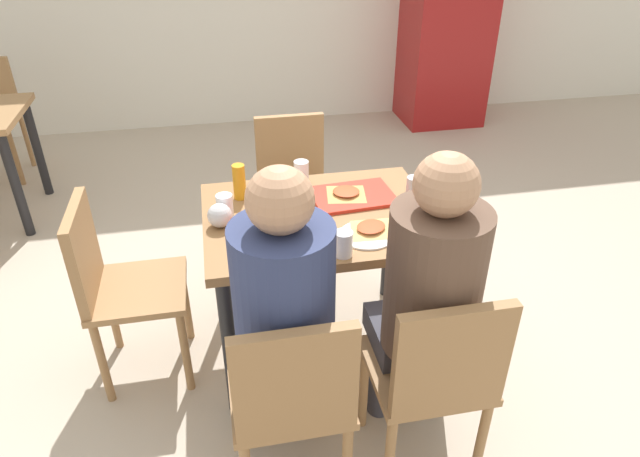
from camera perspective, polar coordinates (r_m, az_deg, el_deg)
The scene contains 23 objects.
ground_plane at distance 2.83m, azimuth 0.00°, elevation -11.62°, with size 10.00×10.00×0.02m, color #B7A893.
main_table at distance 2.45m, azimuth 0.00°, elevation -0.76°, with size 0.98×0.76×0.73m.
chair_near_left at distance 1.91m, azimuth -2.86°, elevation -16.52°, with size 0.40×0.40×0.86m.
chair_near_right at distance 2.01m, azimuth 11.57°, elevation -14.19°, with size 0.40×0.40×0.86m.
chair_far_side at distance 3.16m, azimuth -2.72°, elevation 4.71°, with size 0.40×0.40×0.86m.
chair_left_end at distance 2.52m, azimuth -19.97°, elevation -4.95°, with size 0.40×0.40×0.86m.
person_in_red at distance 1.84m, azimuth -3.74°, elevation -8.15°, with size 0.32×0.42×1.27m.
person_in_brown_jacket at distance 1.94m, azimuth 10.84°, elevation -6.22°, with size 0.32×0.42×1.27m.
tray_red_near at distance 2.25m, azimuth -3.63°, elevation -0.41°, with size 0.36×0.26×0.02m, color red.
tray_red_far at distance 2.52m, azimuth 3.33°, elevation 3.29°, with size 0.36×0.26×0.02m, color red.
paper_plate_center at distance 2.55m, azimuth -4.18°, elevation 3.53°, with size 0.22×0.22×0.01m, color white.
paper_plate_near_edge at distance 2.25m, azimuth 4.74°, elevation -0.65°, with size 0.22×0.22×0.01m, color white.
pizza_slice_a at distance 2.25m, azimuth -4.18°, elevation -0.02°, with size 0.20×0.22×0.02m.
pizza_slice_b at distance 2.51m, azimuth 2.66°, elevation 3.65°, with size 0.24×0.24×0.02m.
pizza_slice_c at distance 2.52m, azimuth -4.62°, elevation 3.44°, with size 0.23×0.24×0.02m.
pizza_slice_d at distance 2.27m, azimuth 5.17°, elevation 0.05°, with size 0.24×0.23×0.02m.
plastic_cup_a at distance 2.65m, azimuth -1.90°, elevation 5.79°, with size 0.07×0.07×0.10m, color white.
plastic_cup_b at distance 2.10m, azimuth 2.39°, elevation -1.55°, with size 0.07×0.07×0.10m, color white.
plastic_cup_c at distance 2.38m, azimuth -9.60°, elevation 2.27°, with size 0.07×0.07×0.10m, color white.
soda_can at distance 2.49m, azimuth 9.43°, elevation 3.85°, with size 0.07×0.07×0.12m, color #B7BCC6.
condiment_bottle at distance 2.51m, azimuth -8.16°, elevation 4.69°, with size 0.06×0.06×0.16m, color orange.
foil_bundle at distance 2.32m, azimuth -10.10°, elevation 1.31°, with size 0.10×0.10×0.10m, color silver.
drink_fridge at distance 5.42m, azimuth 12.79°, elevation 20.24°, with size 0.70×0.60×1.90m, color maroon.
Camera 1 is at (-0.41, -2.04, 1.92)m, focal length 31.67 mm.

